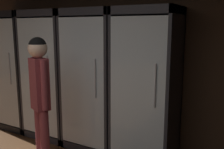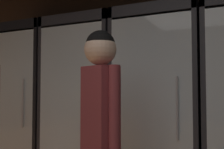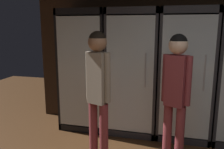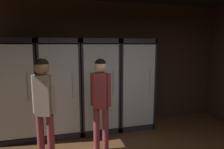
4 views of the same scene
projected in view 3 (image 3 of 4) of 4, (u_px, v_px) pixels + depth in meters
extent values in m
cube|color=#382619|center=(214.00, 46.00, 3.70)|extent=(6.00, 0.06, 2.80)
cube|color=black|center=(91.00, 67.00, 4.20)|extent=(0.78, 0.04, 1.98)
cube|color=black|center=(65.00, 69.00, 4.03)|extent=(0.04, 0.60, 1.98)
cube|color=black|center=(107.00, 71.00, 3.85)|extent=(0.04, 0.60, 1.98)
cube|color=black|center=(84.00, 12.00, 3.75)|extent=(0.78, 0.60, 0.10)
cube|color=black|center=(87.00, 123.00, 4.13)|extent=(0.78, 0.60, 0.10)
cube|color=white|center=(91.00, 68.00, 4.18)|extent=(0.70, 0.02, 1.74)
cube|color=silver|center=(79.00, 73.00, 3.66)|extent=(0.70, 0.02, 1.74)
cylinder|color=#B2B2B7|center=(93.00, 68.00, 3.56)|extent=(0.02, 0.02, 0.50)
cube|color=silver|center=(87.00, 119.00, 4.11)|extent=(0.68, 0.52, 0.02)
cylinder|color=gray|center=(73.00, 111.00, 4.18)|extent=(0.08, 0.08, 0.20)
cylinder|color=gray|center=(73.00, 103.00, 4.15)|extent=(0.03, 0.03, 0.09)
cylinder|color=tan|center=(73.00, 112.00, 4.18)|extent=(0.08, 0.08, 0.06)
cylinder|color=gray|center=(81.00, 113.00, 4.07)|extent=(0.07, 0.07, 0.23)
cylinder|color=gray|center=(81.00, 104.00, 4.04)|extent=(0.02, 0.02, 0.09)
cylinder|color=white|center=(81.00, 112.00, 4.07)|extent=(0.08, 0.08, 0.08)
cylinder|color=black|center=(92.00, 113.00, 4.09)|extent=(0.06, 0.06, 0.21)
cylinder|color=black|center=(91.00, 104.00, 4.06)|extent=(0.02, 0.02, 0.10)
cylinder|color=#B2332D|center=(92.00, 112.00, 4.09)|extent=(0.06, 0.06, 0.07)
cylinder|color=black|center=(100.00, 114.00, 4.00)|extent=(0.06, 0.06, 0.23)
cylinder|color=black|center=(99.00, 105.00, 3.96)|extent=(0.02, 0.02, 0.10)
cylinder|color=white|center=(100.00, 115.00, 4.00)|extent=(0.07, 0.07, 0.07)
cube|color=silver|center=(86.00, 95.00, 4.03)|extent=(0.68, 0.52, 0.02)
cylinder|color=black|center=(73.00, 87.00, 4.11)|extent=(0.07, 0.07, 0.20)
cylinder|color=black|center=(73.00, 80.00, 4.08)|extent=(0.03, 0.03, 0.08)
cylinder|color=#2D2D33|center=(73.00, 89.00, 4.11)|extent=(0.08, 0.08, 0.07)
cylinder|color=#194723|center=(80.00, 89.00, 3.98)|extent=(0.08, 0.08, 0.22)
cylinder|color=#194723|center=(80.00, 80.00, 3.95)|extent=(0.03, 0.03, 0.08)
cylinder|color=#B2332D|center=(80.00, 91.00, 3.99)|extent=(0.08, 0.08, 0.07)
cylinder|color=brown|center=(90.00, 90.00, 3.98)|extent=(0.07, 0.07, 0.19)
cylinder|color=brown|center=(90.00, 82.00, 3.95)|extent=(0.02, 0.02, 0.06)
cylinder|color=beige|center=(90.00, 90.00, 3.98)|extent=(0.07, 0.07, 0.06)
cylinder|color=black|center=(101.00, 90.00, 3.98)|extent=(0.07, 0.07, 0.20)
cylinder|color=black|center=(101.00, 82.00, 3.95)|extent=(0.03, 0.03, 0.08)
cylinder|color=tan|center=(101.00, 91.00, 3.98)|extent=(0.07, 0.07, 0.06)
cube|color=silver|center=(86.00, 70.00, 3.94)|extent=(0.68, 0.52, 0.02)
cylinder|color=gray|center=(74.00, 63.00, 4.00)|extent=(0.06, 0.06, 0.20)
cylinder|color=gray|center=(74.00, 55.00, 3.97)|extent=(0.02, 0.02, 0.08)
cylinder|color=#B2332D|center=(74.00, 64.00, 4.00)|extent=(0.07, 0.07, 0.06)
cylinder|color=black|center=(85.00, 64.00, 3.88)|extent=(0.08, 0.08, 0.22)
cylinder|color=black|center=(84.00, 55.00, 3.85)|extent=(0.03, 0.03, 0.08)
cylinder|color=#B2332D|center=(85.00, 64.00, 3.88)|extent=(0.08, 0.08, 0.06)
cylinder|color=gray|center=(98.00, 65.00, 3.84)|extent=(0.07, 0.07, 0.20)
cylinder|color=gray|center=(98.00, 57.00, 3.82)|extent=(0.02, 0.02, 0.06)
cylinder|color=#B2332D|center=(98.00, 66.00, 3.85)|extent=(0.07, 0.07, 0.06)
cube|color=silver|center=(85.00, 44.00, 3.85)|extent=(0.68, 0.52, 0.02)
cylinder|color=#194723|center=(70.00, 37.00, 3.88)|extent=(0.06, 0.06, 0.23)
cylinder|color=#194723|center=(69.00, 28.00, 3.85)|extent=(0.02, 0.02, 0.06)
cylinder|color=#B2332D|center=(70.00, 37.00, 3.88)|extent=(0.07, 0.07, 0.09)
cylinder|color=gray|center=(79.00, 37.00, 3.82)|extent=(0.06, 0.06, 0.23)
cylinder|color=gray|center=(79.00, 28.00, 3.79)|extent=(0.03, 0.03, 0.06)
cylinder|color=beige|center=(79.00, 38.00, 3.83)|extent=(0.07, 0.07, 0.06)
cylinder|color=#194723|center=(89.00, 38.00, 3.77)|extent=(0.07, 0.07, 0.20)
cylinder|color=#194723|center=(89.00, 29.00, 3.74)|extent=(0.02, 0.02, 0.09)
cylinder|color=#2D2D33|center=(89.00, 37.00, 3.77)|extent=(0.08, 0.08, 0.06)
cylinder|color=brown|center=(99.00, 38.00, 3.73)|extent=(0.07, 0.07, 0.19)
cylinder|color=brown|center=(99.00, 30.00, 3.71)|extent=(0.02, 0.02, 0.07)
cylinder|color=beige|center=(99.00, 39.00, 3.73)|extent=(0.07, 0.07, 0.07)
cube|color=#2B2B30|center=(136.00, 69.00, 4.01)|extent=(0.78, 0.04, 1.98)
cube|color=#2B2B30|center=(110.00, 71.00, 3.83)|extent=(0.04, 0.60, 1.98)
cube|color=#2B2B30|center=(156.00, 73.00, 3.65)|extent=(0.04, 0.60, 1.98)
cube|color=#2B2B30|center=(134.00, 11.00, 3.56)|extent=(0.78, 0.60, 0.10)
cube|color=#2B2B30|center=(132.00, 127.00, 3.93)|extent=(0.78, 0.60, 0.10)
cube|color=white|center=(135.00, 70.00, 3.98)|extent=(0.70, 0.02, 1.74)
cube|color=silver|center=(130.00, 76.00, 3.47)|extent=(0.70, 0.02, 1.74)
cylinder|color=#B2B2B7|center=(145.00, 70.00, 3.37)|extent=(0.02, 0.02, 0.50)
cube|color=silver|center=(132.00, 123.00, 3.92)|extent=(0.68, 0.52, 0.02)
cylinder|color=gray|center=(118.00, 116.00, 3.97)|extent=(0.08, 0.08, 0.19)
cylinder|color=gray|center=(118.00, 108.00, 3.94)|extent=(0.03, 0.03, 0.08)
cylinder|color=#B2332D|center=(118.00, 116.00, 3.97)|extent=(0.08, 0.08, 0.07)
cylinder|color=black|center=(127.00, 116.00, 3.92)|extent=(0.08, 0.08, 0.24)
cylinder|color=black|center=(127.00, 106.00, 3.89)|extent=(0.03, 0.03, 0.09)
cylinder|color=white|center=(127.00, 115.00, 3.92)|extent=(0.08, 0.08, 0.07)
cylinder|color=#336B38|center=(137.00, 117.00, 3.90)|extent=(0.06, 0.06, 0.21)
cylinder|color=#336B38|center=(138.00, 109.00, 3.88)|extent=(0.02, 0.02, 0.07)
cylinder|color=#2D2D33|center=(137.00, 116.00, 3.90)|extent=(0.07, 0.07, 0.08)
cylinder|color=gray|center=(147.00, 120.00, 3.81)|extent=(0.08, 0.08, 0.18)
cylinder|color=gray|center=(148.00, 113.00, 3.78)|extent=(0.03, 0.03, 0.07)
cylinder|color=white|center=(147.00, 121.00, 3.81)|extent=(0.08, 0.08, 0.07)
cube|color=silver|center=(132.00, 90.00, 3.80)|extent=(0.68, 0.52, 0.02)
cylinder|color=#194723|center=(117.00, 82.00, 3.81)|extent=(0.08, 0.08, 0.23)
cylinder|color=#194723|center=(117.00, 72.00, 3.78)|extent=(0.03, 0.03, 0.10)
cylinder|color=white|center=(117.00, 83.00, 3.81)|extent=(0.08, 0.08, 0.09)
cylinder|color=#336B38|center=(128.00, 83.00, 3.79)|extent=(0.08, 0.08, 0.22)
cylinder|color=#336B38|center=(128.00, 74.00, 3.76)|extent=(0.03, 0.03, 0.08)
cylinder|color=#2D2D33|center=(128.00, 83.00, 3.80)|extent=(0.08, 0.08, 0.07)
cylinder|color=#336B38|center=(138.00, 83.00, 3.72)|extent=(0.07, 0.07, 0.23)
cylinder|color=#336B38|center=(138.00, 74.00, 3.69)|extent=(0.02, 0.02, 0.07)
cylinder|color=beige|center=(138.00, 85.00, 3.72)|extent=(0.07, 0.07, 0.08)
cylinder|color=#194723|center=(148.00, 83.00, 3.76)|extent=(0.07, 0.07, 0.22)
cylinder|color=#194723|center=(149.00, 74.00, 3.73)|extent=(0.02, 0.02, 0.08)
cylinder|color=white|center=(148.00, 83.00, 3.76)|extent=(0.07, 0.07, 0.08)
cube|color=silver|center=(133.00, 55.00, 3.69)|extent=(0.68, 0.52, 0.02)
cylinder|color=#194723|center=(118.00, 46.00, 3.68)|extent=(0.07, 0.07, 0.24)
cylinder|color=#194723|center=(118.00, 36.00, 3.65)|extent=(0.02, 0.02, 0.10)
cylinder|color=#2D2D33|center=(118.00, 48.00, 3.69)|extent=(0.08, 0.08, 0.06)
cylinder|color=#336B38|center=(133.00, 47.00, 3.61)|extent=(0.07, 0.07, 0.23)
cylinder|color=#336B38|center=(133.00, 37.00, 3.58)|extent=(0.02, 0.02, 0.08)
cylinder|color=tan|center=(133.00, 46.00, 3.61)|extent=(0.07, 0.07, 0.06)
cylinder|color=brown|center=(148.00, 48.00, 3.57)|extent=(0.07, 0.07, 0.20)
cylinder|color=brown|center=(148.00, 39.00, 3.54)|extent=(0.03, 0.03, 0.07)
cylinder|color=#B2332D|center=(148.00, 49.00, 3.57)|extent=(0.07, 0.07, 0.06)
cube|color=#2B2B30|center=(184.00, 71.00, 3.81)|extent=(0.78, 0.04, 1.98)
cube|color=#2B2B30|center=(160.00, 74.00, 3.64)|extent=(0.04, 0.60, 1.98)
cube|color=#2B2B30|center=(211.00, 76.00, 3.46)|extent=(0.04, 0.60, 1.98)
cube|color=#2B2B30|center=(189.00, 11.00, 3.36)|extent=(0.78, 0.60, 0.10)
cube|color=#2B2B30|center=(182.00, 133.00, 3.74)|extent=(0.78, 0.60, 0.10)
cube|color=white|center=(184.00, 72.00, 3.79)|extent=(0.70, 0.02, 1.74)
cube|color=silver|center=(186.00, 79.00, 3.27)|extent=(0.70, 0.02, 1.74)
cylinder|color=#B2B2B7|center=(205.00, 73.00, 3.17)|extent=(0.02, 0.02, 0.50)
cube|color=silver|center=(182.00, 129.00, 3.72)|extent=(0.68, 0.52, 0.02)
cylinder|color=black|center=(166.00, 119.00, 3.80)|extent=(0.07, 0.07, 0.23)
cylinder|color=black|center=(167.00, 110.00, 3.76)|extent=(0.02, 0.02, 0.09)
cylinder|color=#B2332D|center=(166.00, 119.00, 3.80)|extent=(0.07, 0.07, 0.06)
cylinder|color=#9EAD99|center=(177.00, 120.00, 3.76)|extent=(0.07, 0.07, 0.20)
cylinder|color=#9EAD99|center=(177.00, 112.00, 3.73)|extent=(0.03, 0.03, 0.10)
cylinder|color=tan|center=(177.00, 121.00, 3.76)|extent=(0.08, 0.08, 0.06)
cylinder|color=#336B38|center=(188.00, 122.00, 3.71)|extent=(0.08, 0.08, 0.21)
cylinder|color=#336B38|center=(189.00, 114.00, 3.68)|extent=(0.03, 0.03, 0.06)
cylinder|color=#B2332D|center=(188.00, 124.00, 3.71)|extent=(0.08, 0.08, 0.08)
cylinder|color=#336B38|center=(199.00, 124.00, 3.64)|extent=(0.06, 0.06, 0.18)
cylinder|color=#336B38|center=(200.00, 117.00, 3.61)|extent=(0.02, 0.02, 0.07)
cylinder|color=white|center=(199.00, 125.00, 3.64)|extent=(0.07, 0.07, 0.07)
cube|color=silver|center=(184.00, 94.00, 3.61)|extent=(0.68, 0.52, 0.02)
cylinder|color=gray|center=(173.00, 86.00, 3.65)|extent=(0.07, 0.07, 0.19)
cylinder|color=gray|center=(173.00, 78.00, 3.62)|extent=(0.02, 0.02, 0.06)
cylinder|color=beige|center=(173.00, 86.00, 3.65)|extent=(0.07, 0.07, 0.07)
cylinder|color=#194723|center=(196.00, 86.00, 3.56)|extent=(0.06, 0.06, 0.23)
cylinder|color=#194723|center=(197.00, 76.00, 3.53)|extent=(0.02, 0.02, 0.09)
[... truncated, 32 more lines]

